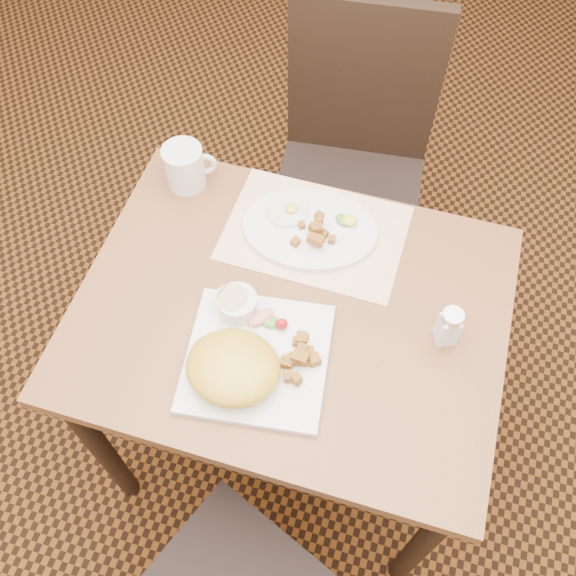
# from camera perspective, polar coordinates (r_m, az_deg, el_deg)

# --- Properties ---
(ground) EXTENTS (8.00, 8.00, 0.00)m
(ground) POSITION_cam_1_polar(r_m,az_deg,el_deg) (2.03, 0.15, -12.54)
(ground) COLOR black
(ground) RESTS_ON ground
(table) EXTENTS (0.90, 0.70, 0.75)m
(table) POSITION_cam_1_polar(r_m,az_deg,el_deg) (1.45, 0.21, -4.00)
(table) COLOR brown
(table) RESTS_ON ground
(chair_far) EXTENTS (0.46, 0.47, 0.97)m
(chair_far) POSITION_cam_1_polar(r_m,az_deg,el_deg) (1.91, 5.76, 11.49)
(chair_far) COLOR black
(chair_far) RESTS_ON ground
(placemat) EXTENTS (0.41, 0.29, 0.00)m
(placemat) POSITION_cam_1_polar(r_m,az_deg,el_deg) (1.46, 2.40, 4.92)
(placemat) COLOR white
(placemat) RESTS_ON table
(plate_square) EXTENTS (0.31, 0.31, 0.02)m
(plate_square) POSITION_cam_1_polar(r_m,az_deg,el_deg) (1.29, -2.77, -6.26)
(plate_square) COLOR silver
(plate_square) RESTS_ON table
(plate_oval) EXTENTS (0.33, 0.26, 0.02)m
(plate_oval) POSITION_cam_1_polar(r_m,az_deg,el_deg) (1.45, 1.95, 5.25)
(plate_oval) COLOR silver
(plate_oval) RESTS_ON placemat
(hollandaise_mound) EXTENTS (0.19, 0.17, 0.07)m
(hollandaise_mound) POSITION_cam_1_polar(r_m,az_deg,el_deg) (1.24, -4.97, -7.04)
(hollandaise_mound) COLOR gold
(hollandaise_mound) RESTS_ON plate_square
(ramekin) EXTENTS (0.09, 0.08, 0.05)m
(ramekin) POSITION_cam_1_polar(r_m,az_deg,el_deg) (1.31, -4.56, -1.41)
(ramekin) COLOR silver
(ramekin) RESTS_ON plate_square
(garnish_sq) EXTENTS (0.09, 0.06, 0.03)m
(garnish_sq) POSITION_cam_1_polar(r_m,az_deg,el_deg) (1.31, -1.82, -2.84)
(garnish_sq) COLOR #387223
(garnish_sq) RESTS_ON plate_square
(fried_egg) EXTENTS (0.10, 0.10, 0.02)m
(fried_egg) POSITION_cam_1_polar(r_m,az_deg,el_deg) (1.47, -0.02, 6.96)
(fried_egg) COLOR white
(fried_egg) RESTS_ON plate_oval
(garnish_ov) EXTENTS (0.06, 0.05, 0.02)m
(garnish_ov) POSITION_cam_1_polar(r_m,az_deg,el_deg) (1.45, 5.28, 6.02)
(garnish_ov) COLOR #387223
(garnish_ov) RESTS_ON plate_oval
(salt_shaker) EXTENTS (0.06, 0.06, 0.10)m
(salt_shaker) POSITION_cam_1_polar(r_m,az_deg,el_deg) (1.31, 14.08, -3.34)
(salt_shaker) COLOR white
(salt_shaker) RESTS_ON table
(coffee_mug) EXTENTS (0.12, 0.09, 0.11)m
(coffee_mug) POSITION_cam_1_polar(r_m,az_deg,el_deg) (1.54, -9.10, 10.61)
(coffee_mug) COLOR silver
(coffee_mug) RESTS_ON table
(home_fries_sq) EXTENTS (0.08, 0.11, 0.03)m
(home_fries_sq) POSITION_cam_1_polar(r_m,az_deg,el_deg) (1.26, 0.95, -6.19)
(home_fries_sq) COLOR #9E5F19
(home_fries_sq) RESTS_ON plate_square
(home_fries_ov) EXTENTS (0.09, 0.11, 0.03)m
(home_fries_ov) POSITION_cam_1_polar(r_m,az_deg,el_deg) (1.42, 2.46, 5.02)
(home_fries_ov) COLOR #9E5F19
(home_fries_ov) RESTS_ON plate_oval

